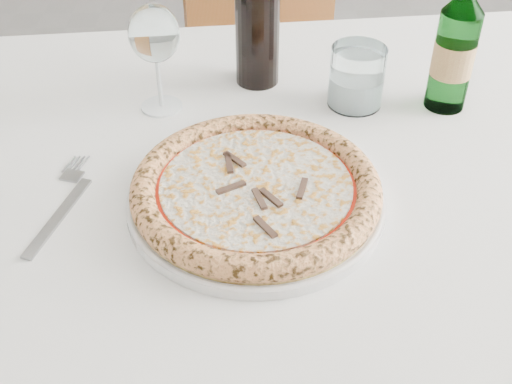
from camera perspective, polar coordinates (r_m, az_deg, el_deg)
floor at (r=1.65m, az=-5.71°, el=-13.53°), size 5.00×6.00×0.02m
dining_table at (r=0.97m, az=-0.13°, el=-1.02°), size 1.60×1.03×0.76m
chair_far at (r=1.70m, az=1.45°, el=12.47°), size 0.50×0.50×0.93m
plate at (r=0.83m, az=0.00°, el=-0.60°), size 0.33×0.33×0.02m
pizza at (r=0.82m, az=-0.00°, el=0.35°), size 0.32×0.32×0.03m
fork at (r=0.87m, az=-16.80°, el=-1.01°), size 0.06×0.22×0.00m
wine_glass at (r=0.98m, az=-9.03°, el=13.51°), size 0.08×0.08×0.17m
tumbler at (r=1.03m, az=8.91°, el=9.76°), size 0.09×0.09×0.10m
beer_bottle at (r=1.03m, az=17.27°, el=12.01°), size 0.06×0.06×0.24m
wine_bottle at (r=1.05m, az=0.13°, el=15.87°), size 0.07×0.07×0.29m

